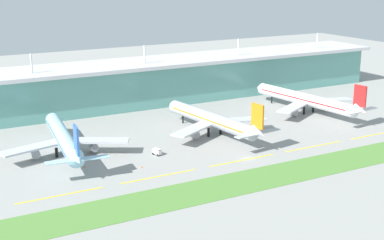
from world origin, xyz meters
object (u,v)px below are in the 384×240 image
(airliner_near, at_px, (64,139))
(safety_cone_nose_front, at_px, (142,167))
(baggage_cart, at_px, (157,152))
(airliner_middle, at_px, (213,120))
(airliner_far, at_px, (307,100))
(safety_cone_left_wingtip, at_px, (85,167))

(airliner_near, distance_m, safety_cone_nose_front, 33.97)
(baggage_cart, bearing_deg, airliner_near, 151.11)
(baggage_cart, bearing_deg, airliner_middle, 21.77)
(airliner_near, xyz_separation_m, airliner_far, (121.66, 5.40, 0.01))
(baggage_cart, xyz_separation_m, safety_cone_left_wingtip, (-28.59, -0.32, -0.91))
(airliner_far, relative_size, baggage_cart, 17.84)
(airliner_near, distance_m, airliner_far, 121.78)
(airliner_far, bearing_deg, airliner_near, -177.46)
(airliner_near, bearing_deg, baggage_cart, -28.89)
(baggage_cart, bearing_deg, safety_cone_nose_front, -137.25)
(baggage_cart, distance_m, safety_cone_left_wingtip, 28.61)
(airliner_far, bearing_deg, baggage_cart, -166.23)
(airliner_far, relative_size, safety_cone_nose_front, 101.42)
(airliner_middle, relative_size, baggage_cart, 16.35)
(airliner_far, bearing_deg, safety_cone_nose_front, -162.43)
(airliner_middle, bearing_deg, baggage_cart, -158.23)
(baggage_cart, relative_size, safety_cone_left_wingtip, 5.68)
(airliner_middle, height_order, safety_cone_nose_front, airliner_middle)
(airliner_middle, height_order, airliner_far, same)
(airliner_near, xyz_separation_m, safety_cone_nose_front, (19.93, -26.82, -6.10))
(airliner_near, distance_m, safety_cone_left_wingtip, 18.40)
(airliner_middle, xyz_separation_m, safety_cone_nose_front, (-42.76, -22.71, -6.10))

